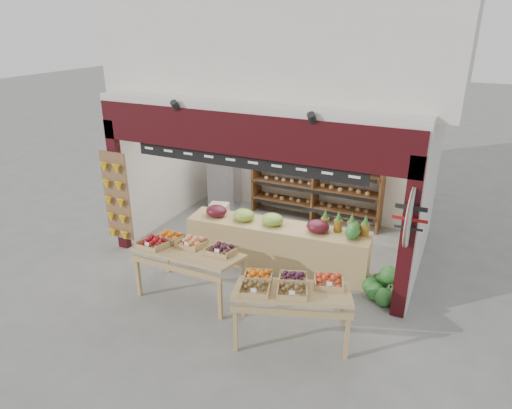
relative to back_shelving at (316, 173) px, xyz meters
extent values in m
plane|color=slate|center=(-0.34, -1.95, -1.13)|extent=(60.00, 60.00, 0.00)
cube|color=beige|center=(-0.34, 0.34, 0.37)|extent=(5.76, 0.18, 3.00)
cube|color=beige|center=(-3.13, -1.35, 0.37)|extent=(0.18, 3.38, 3.00)
cube|color=beige|center=(2.45, -1.35, 0.37)|extent=(0.18, 3.38, 3.00)
cube|color=beige|center=(-0.34, -1.35, 1.93)|extent=(5.76, 3.38, 0.12)
cube|color=beige|center=(-0.34, -0.25, 3.07)|extent=(6.36, 4.60, 2.40)
cube|color=black|center=(-0.34, -3.00, 1.52)|extent=(5.70, 0.14, 0.70)
cube|color=black|center=(-3.09, -3.00, 0.20)|extent=(0.22, 0.14, 2.65)
cube|color=black|center=(2.41, -3.00, 0.20)|extent=(0.22, 0.14, 2.65)
cube|color=black|center=(-0.34, -2.97, 1.07)|extent=(4.20, 0.05, 0.26)
cylinder|color=white|center=(-0.24, -2.90, 1.32)|extent=(0.34, 0.05, 0.34)
cube|color=olive|center=(-3.07, -3.09, 0.02)|extent=(0.60, 0.04, 1.80)
cylinder|color=silver|center=(2.41, -3.09, 0.62)|extent=(0.04, 0.90, 0.90)
cylinder|color=maroon|center=(2.41, -3.12, 0.62)|extent=(0.01, 0.92, 0.92)
cube|color=brown|center=(-1.50, 0.00, -0.33)|extent=(0.05, 0.50, 1.60)
cube|color=brown|center=(0.00, 0.00, -0.33)|extent=(0.05, 0.50, 1.60)
cube|color=brown|center=(1.50, 0.00, -0.33)|extent=(0.05, 0.50, 1.60)
cube|color=brown|center=(0.00, 0.00, -0.78)|extent=(2.99, 0.50, 0.04)
cube|color=brown|center=(0.00, 0.00, -0.33)|extent=(2.99, 0.50, 0.04)
cube|color=brown|center=(0.00, 0.00, 0.12)|extent=(2.99, 0.50, 0.04)
cube|color=brown|center=(0.00, 0.00, 0.47)|extent=(2.99, 0.50, 0.04)
cone|color=olive|center=(-1.20, 0.00, 0.61)|extent=(0.32, 0.32, 0.28)
cone|color=olive|center=(-0.40, 0.00, 0.61)|extent=(0.32, 0.32, 0.28)
cone|color=olive|center=(0.40, 0.00, 0.61)|extent=(0.32, 0.32, 0.28)
cone|color=olive|center=(1.20, 0.00, 0.61)|extent=(0.32, 0.32, 0.28)
cube|color=#ABACB1|center=(-2.17, -0.37, -0.32)|extent=(0.74, 0.74, 1.61)
cube|color=silver|center=(-1.69, -1.58, -0.94)|extent=(0.50, 0.42, 0.37)
cube|color=silver|center=(-1.64, -1.58, -0.60)|extent=(0.45, 0.39, 0.31)
cube|color=#144C18|center=(-1.13, -1.55, -0.97)|extent=(0.47, 0.40, 0.31)
cube|color=silver|center=(-1.23, -1.16, -0.98)|extent=(0.43, 0.37, 0.29)
cube|color=tan|center=(0.06, -2.40, -0.70)|extent=(3.46, 0.95, 0.85)
ellipsoid|color=#59141E|center=(-1.17, -2.50, -0.17)|extent=(0.42, 0.38, 0.23)
ellipsoid|color=#8CB23F|center=(-0.60, -2.45, -0.17)|extent=(0.42, 0.38, 0.23)
ellipsoid|color=#8CB23F|center=(-0.03, -2.40, -0.17)|extent=(0.42, 0.38, 0.23)
ellipsoid|color=#59141E|center=(0.82, -2.33, -0.17)|extent=(0.42, 0.38, 0.23)
cylinder|color=olive|center=(0.90, -2.18, -0.16)|extent=(0.15, 0.15, 0.22)
cylinder|color=olive|center=(1.14, -2.16, -0.16)|extent=(0.15, 0.15, 0.22)
cylinder|color=olive|center=(1.37, -2.14, -0.16)|extent=(0.15, 0.15, 0.22)
cylinder|color=olive|center=(1.61, -2.12, -0.16)|extent=(0.15, 0.15, 0.22)
cube|color=tan|center=(-0.88, -3.89, -0.33)|extent=(1.70, 0.95, 0.25)
cube|color=tan|center=(-1.66, -4.31, -0.78)|extent=(0.06, 0.06, 0.69)
cube|color=tan|center=(-0.09, -4.31, -0.78)|extent=(0.06, 0.06, 0.69)
cube|color=tan|center=(-1.67, -3.48, -0.78)|extent=(0.06, 0.06, 0.69)
cube|color=tan|center=(-0.09, -3.47, -0.78)|extent=(0.06, 0.06, 0.69)
cube|color=tan|center=(1.06, -4.21, -0.35)|extent=(1.87, 1.42, 0.24)
cube|color=tan|center=(0.47, -4.85, -0.79)|extent=(0.08, 0.08, 0.68)
cube|color=tan|center=(1.92, -4.35, -0.79)|extent=(0.08, 0.08, 0.68)
cube|color=tan|center=(0.20, -4.08, -0.79)|extent=(0.08, 0.08, 0.68)
cube|color=tan|center=(1.65, -3.58, -0.79)|extent=(0.08, 0.08, 0.68)
sphere|color=#1B511F|center=(1.99, -2.73, -0.97)|extent=(0.31, 0.31, 0.31)
sphere|color=#1B511F|center=(2.32, -2.73, -0.97)|extent=(0.31, 0.31, 0.31)
sphere|color=#1B511F|center=(1.99, -2.40, -0.97)|extent=(0.31, 0.31, 0.31)
sphere|color=#1B511F|center=(2.32, -2.40, -0.97)|extent=(0.31, 0.31, 0.31)
sphere|color=#1B511F|center=(2.16, -2.56, -0.69)|extent=(0.31, 0.31, 0.31)
sphere|color=#1B511F|center=(2.16, -2.84, -0.97)|extent=(0.31, 0.31, 0.31)
sphere|color=#1B511F|center=(1.88, -2.56, -0.97)|extent=(0.31, 0.31, 0.31)
camera|label=1|loc=(2.96, -9.46, 3.29)|focal=32.00mm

